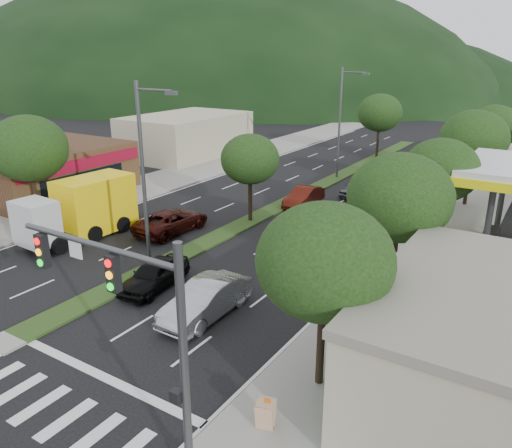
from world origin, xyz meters
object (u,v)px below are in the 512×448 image
Objects in this scene: tree_med_far at (380,113)px; car_queue_c at (304,197)px; car_queue_d at (328,225)px; tree_med_near at (250,159)px; tree_r_d at (474,139)px; tree_r_b at (400,198)px; tree_r_c at (441,170)px; streetlight_near at (146,171)px; car_queue_a at (154,275)px; car_queue_b at (332,260)px; traffic_signal at (136,313)px; tree_l_a at (28,148)px; tree_r_e at (494,127)px; car_queue_f at (444,161)px; suv_maroon at (172,221)px; box_truck at (84,210)px; streetlight_mid at (342,118)px; tree_r_a at (325,261)px; a_frame_sign at (265,413)px; car_queue_e at (357,187)px; sedan_silver at (206,300)px; motorhome at (412,189)px.

car_queue_c is (1.50, -20.72, -4.27)m from tree_med_far.
tree_med_near is at bearing 176.53° from car_queue_d.
tree_med_near is at bearing -135.00° from tree_r_d.
tree_r_c is (0.00, 8.00, -0.29)m from tree_r_b.
tree_r_c reaches higher than car_queue_d.
streetlight_near reaches higher than tree_r_b.
car_queue_b is at bearing 39.24° from car_queue_a.
traffic_signal is 0.97× the size of tree_l_a.
traffic_signal is 24.43m from tree_l_a.
tree_r_e is 12.65m from tree_med_far.
car_queue_f is at bearing 92.00° from traffic_signal.
streetlight_near is at bearing 132.77° from traffic_signal.
tree_med_far is 8.67m from car_queue_f.
traffic_signal is 46.43m from tree_med_far.
suv_maroon is 31.47m from car_queue_f.
tree_l_a is 0.95× the size of box_truck.
tree_r_b is at bearing -51.64° from car_queue_d.
streetlight_mid reaches higher than tree_r_b.
tree_r_a is 20.46m from box_truck.
streetlight_near is 2.31× the size of car_queue_a.
tree_r_d reaches higher than car_queue_a.
car_queue_c is 3.54× the size of a_frame_sign.
tree_med_near is 1.10× the size of suv_maroon.
car_queue_d is (-6.19, 14.28, -4.08)m from tree_r_a.
car_queue_e reaches higher than car_queue_b.
sedan_silver is at bearing -22.81° from streetlight_near.
tree_med_far is (-12.00, 40.00, 0.19)m from tree_r_a.
car_queue_a is (-10.36, -23.36, -4.44)m from tree_r_d.
streetlight_near is 7.53m from sedan_silver.
car_queue_a is at bearing -86.89° from streetlight_mid.
car_queue_c is at bearing 118.57° from tree_r_a.
tree_r_d is at bearing -130.96° from box_truck.
tree_r_d is 31.63m from tree_l_a.
streetlight_near is at bearing 124.03° from suv_maroon.
car_queue_b is at bearing -69.42° from car_queue_e.
a_frame_sign is (2.58, -24.61, -1.19)m from motorhome.
tree_med_near reaches higher than car_queue_c.
car_queue_e is at bearing 148.35° from motorhome.
tree_l_a is 0.72× the size of streetlight_near.
tree_r_e is 1.34× the size of sedan_silver.
car_queue_c is 16.11m from box_truck.
car_queue_d is 8.08m from motorhome.
motorhome is (7.36, 18.98, 1.16)m from car_queue_a.
tree_r_e is (2.97, 41.54, 0.25)m from traffic_signal.
car_queue_c is at bearing -122.13° from tree_r_e.
car_queue_e is 21.61m from box_truck.
tree_med_far is at bearing 96.51° from car_queue_d.
streetlight_near is 1.31× the size of box_truck.
streetlight_near is at bearing 161.27° from tree_r_a.
motorhome is at bearing -133.06° from suv_maroon.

